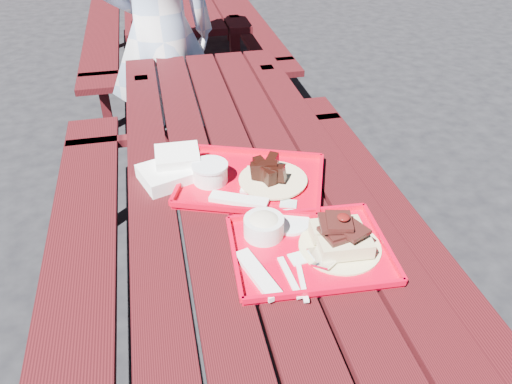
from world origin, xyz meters
TOP-DOWN VIEW (x-y plane):
  - ground at (0.00, 0.00)m, footprint 60.00×60.00m
  - picnic_table_near at (-0.00, 0.00)m, footprint 1.41×2.40m
  - picnic_table_far at (-0.00, 2.80)m, footprint 1.41×2.40m
  - near_tray at (0.10, -0.34)m, footprint 0.43×0.35m
  - far_tray at (0.01, -0.01)m, footprint 0.53×0.48m
  - white_cloth at (-0.22, 0.09)m, footprint 0.24×0.21m
  - person at (-0.18, 1.33)m, footprint 0.63×0.44m

SIDE VIEW (x-z plane):
  - ground at x=0.00m, z-range 0.00..0.00m
  - picnic_table_near at x=0.00m, z-range 0.19..0.94m
  - picnic_table_far at x=0.00m, z-range 0.19..0.94m
  - far_tray at x=0.01m, z-range 0.74..0.81m
  - near_tray at x=0.10m, z-range 0.72..0.85m
  - white_cloth at x=-0.22m, z-range 0.74..0.83m
  - person at x=-0.18m, z-range 0.00..1.64m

